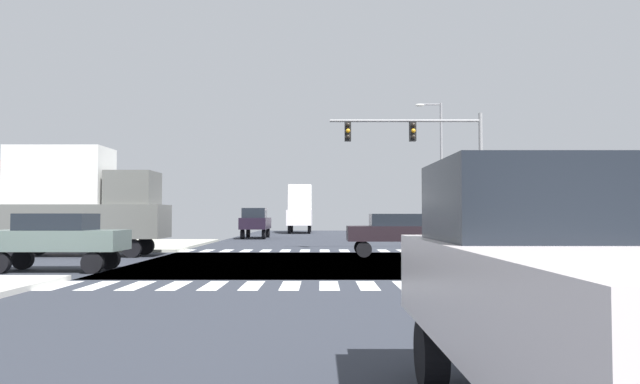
{
  "coord_description": "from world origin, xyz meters",
  "views": [
    {
      "loc": [
        0.01,
        -22.47,
        1.84
      ],
      "look_at": [
        -0.1,
        2.28,
        2.81
      ],
      "focal_mm": 32.68,
      "sensor_mm": 36.0,
      "label": 1
    }
  ],
  "objects_px": {
    "box_truck_trailing_2": "(83,199)",
    "sedan_middle_2": "(398,231)",
    "box_truck_farside_1": "(303,208)",
    "sedan_leading_1": "(60,237)",
    "pickup_outer_3": "(569,283)",
    "street_lamp": "(441,160)",
    "traffic_signal_mast": "(426,148)",
    "pickup_crossing_1": "(258,222)"
  },
  "relations": [
    {
      "from": "box_truck_trailing_2",
      "to": "sedan_middle_2",
      "type": "distance_m",
      "value": 14.19
    },
    {
      "from": "box_truck_farside_1",
      "to": "sedan_middle_2",
      "type": "xyz_separation_m",
      "value": [
        5.38,
        -32.89,
        -1.45
      ]
    },
    {
      "from": "sedan_leading_1",
      "to": "box_truck_trailing_2",
      "type": "xyz_separation_m",
      "value": [
        -2.18,
        7.0,
        1.45
      ]
    },
    {
      "from": "sedan_leading_1",
      "to": "pickup_outer_3",
      "type": "height_order",
      "value": "pickup_outer_3"
    },
    {
      "from": "box_truck_trailing_2",
      "to": "box_truck_farside_1",
      "type": "bearing_deg",
      "value": 165.13
    },
    {
      "from": "box_truck_farside_1",
      "to": "sedan_leading_1",
      "type": "xyz_separation_m",
      "value": [
        -6.56,
        -39.89,
        -1.45
      ]
    },
    {
      "from": "box_truck_farside_1",
      "to": "street_lamp",
      "type": "bearing_deg",
      "value": 115.34
    },
    {
      "from": "sedan_middle_2",
      "to": "pickup_outer_3",
      "type": "height_order",
      "value": "pickup_outer_3"
    },
    {
      "from": "sedan_leading_1",
      "to": "box_truck_trailing_2",
      "type": "distance_m",
      "value": 7.47
    },
    {
      "from": "street_lamp",
      "to": "box_truck_farside_1",
      "type": "height_order",
      "value": "street_lamp"
    },
    {
      "from": "box_truck_farside_1",
      "to": "sedan_middle_2",
      "type": "relative_size",
      "value": 1.67
    },
    {
      "from": "traffic_signal_mast",
      "to": "street_lamp",
      "type": "bearing_deg",
      "value": 73.57
    },
    {
      "from": "pickup_crossing_1",
      "to": "pickup_outer_3",
      "type": "height_order",
      "value": "same"
    },
    {
      "from": "box_truck_farside_1",
      "to": "sedan_leading_1",
      "type": "distance_m",
      "value": 40.45
    },
    {
      "from": "box_truck_farside_1",
      "to": "box_truck_trailing_2",
      "type": "distance_m",
      "value": 34.03
    },
    {
      "from": "pickup_crossing_1",
      "to": "box_truck_farside_1",
      "type": "bearing_deg",
      "value": -102.41
    },
    {
      "from": "traffic_signal_mast",
      "to": "sedan_middle_2",
      "type": "bearing_deg",
      "value": -117.13
    },
    {
      "from": "sedan_leading_1",
      "to": "pickup_crossing_1",
      "type": "bearing_deg",
      "value": -7.72
    },
    {
      "from": "pickup_crossing_1",
      "to": "pickup_outer_3",
      "type": "xyz_separation_m",
      "value": [
        7.0,
        -40.51,
        0.0
      ]
    },
    {
      "from": "sedan_leading_1",
      "to": "sedan_middle_2",
      "type": "relative_size",
      "value": 1.0
    },
    {
      "from": "box_truck_trailing_2",
      "to": "sedan_middle_2",
      "type": "height_order",
      "value": "box_truck_trailing_2"
    },
    {
      "from": "box_truck_farside_1",
      "to": "pickup_outer_3",
      "type": "height_order",
      "value": "box_truck_farside_1"
    },
    {
      "from": "street_lamp",
      "to": "pickup_crossing_1",
      "type": "xyz_separation_m",
      "value": [
        -12.79,
        7.05,
        -4.13
      ]
    },
    {
      "from": "sedan_middle_2",
      "to": "sedan_leading_1",
      "type": "bearing_deg",
      "value": -59.61
    },
    {
      "from": "street_lamp",
      "to": "box_truck_trailing_2",
      "type": "distance_m",
      "value": 22.37
    },
    {
      "from": "sedan_leading_1",
      "to": "sedan_middle_2",
      "type": "distance_m",
      "value": 13.84
    },
    {
      "from": "sedan_middle_2",
      "to": "street_lamp",
      "type": "bearing_deg",
      "value": 160.11
    },
    {
      "from": "sedan_leading_1",
      "to": "box_truck_trailing_2",
      "type": "height_order",
      "value": "box_truck_trailing_2"
    },
    {
      "from": "sedan_leading_1",
      "to": "pickup_outer_3",
      "type": "xyz_separation_m",
      "value": [
        10.56,
        -14.26,
        0.17
      ]
    },
    {
      "from": "street_lamp",
      "to": "pickup_outer_3",
      "type": "height_order",
      "value": "street_lamp"
    },
    {
      "from": "traffic_signal_mast",
      "to": "street_lamp",
      "type": "distance_m",
      "value": 8.81
    },
    {
      "from": "sedan_middle_2",
      "to": "box_truck_farside_1",
      "type": "bearing_deg",
      "value": -170.71
    },
    {
      "from": "street_lamp",
      "to": "sedan_leading_1",
      "type": "height_order",
      "value": "street_lamp"
    },
    {
      "from": "traffic_signal_mast",
      "to": "box_truck_farside_1",
      "type": "xyz_separation_m",
      "value": [
        -7.3,
        29.13,
        -2.7
      ]
    },
    {
      "from": "street_lamp",
      "to": "sedan_middle_2",
      "type": "bearing_deg",
      "value": -109.89
    },
    {
      "from": "street_lamp",
      "to": "sedan_middle_2",
      "type": "height_order",
      "value": "street_lamp"
    },
    {
      "from": "traffic_signal_mast",
      "to": "street_lamp",
      "type": "relative_size",
      "value": 0.85
    },
    {
      "from": "box_truck_farside_1",
      "to": "sedan_leading_1",
      "type": "height_order",
      "value": "box_truck_farside_1"
    },
    {
      "from": "box_truck_trailing_2",
      "to": "sedan_middle_2",
      "type": "relative_size",
      "value": 1.67
    },
    {
      "from": "pickup_crossing_1",
      "to": "sedan_middle_2",
      "type": "distance_m",
      "value": 21.0
    },
    {
      "from": "sedan_leading_1",
      "to": "box_truck_farside_1",
      "type": "bearing_deg",
      "value": -9.34
    },
    {
      "from": "box_truck_trailing_2",
      "to": "sedan_middle_2",
      "type": "xyz_separation_m",
      "value": [
        14.11,
        -0.0,
        -1.45
      ]
    }
  ]
}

